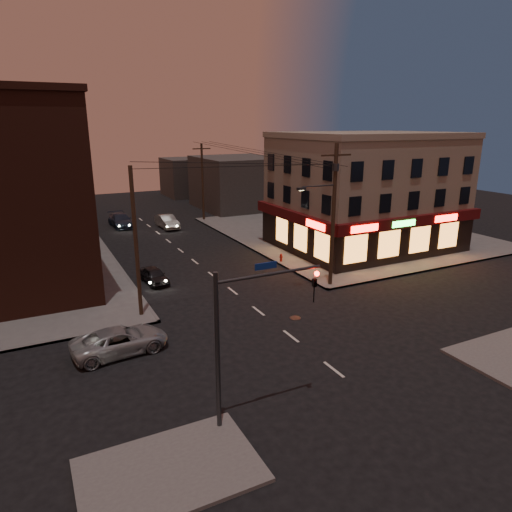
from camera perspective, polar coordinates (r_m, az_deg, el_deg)
ground at (r=25.85m, az=4.39°, el=-9.98°), size 120.00×120.00×0.00m
sidewalk_ne at (r=50.40m, az=10.84°, el=2.97°), size 24.00×28.00×0.15m
pizza_building at (r=43.90m, az=13.47°, el=7.88°), size 15.85×12.85×10.50m
bg_building_ne_a at (r=63.90m, az=-2.42°, el=9.13°), size 10.00×12.00×7.00m
bg_building_nw at (r=62.21m, az=-27.60°, el=7.59°), size 9.00×10.00×8.00m
bg_building_ne_b at (r=76.19m, az=-8.23°, el=9.76°), size 8.00×8.00×6.00m
utility_pole_main at (r=32.25m, az=9.52°, el=5.95°), size 4.20×0.44×10.00m
utility_pole_far at (r=55.54m, az=-6.69°, el=9.16°), size 0.26×0.26×9.00m
utility_pole_west at (r=27.64m, az=-14.78°, el=1.56°), size 0.24×0.24×9.00m
traffic_signal at (r=17.22m, az=-1.68°, el=-8.66°), size 4.49×0.32×6.47m
suv_cross at (r=24.81m, az=-16.61°, el=-10.11°), size 5.06×2.72×1.35m
sedan_near at (r=34.58m, az=-12.61°, el=-2.39°), size 1.73×3.56×1.17m
sedan_mid at (r=52.56m, az=-11.05°, el=4.25°), size 1.81×4.59×1.49m
sedan_far at (r=54.48m, az=-16.54°, el=4.30°), size 2.35×5.25×1.50m
fire_hydrant at (r=38.63m, az=3.15°, el=-0.14°), size 0.31×0.31×0.68m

